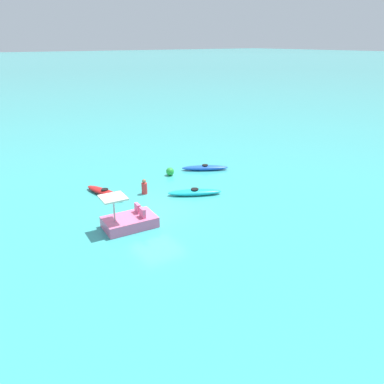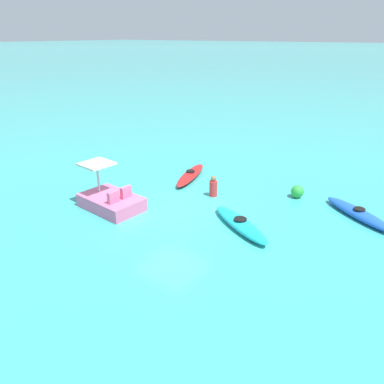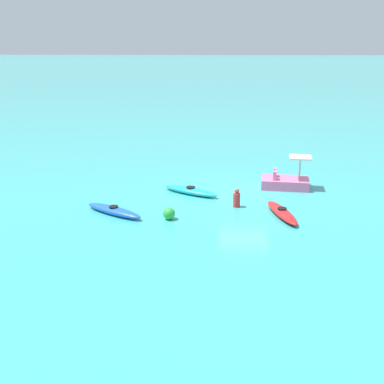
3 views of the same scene
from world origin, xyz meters
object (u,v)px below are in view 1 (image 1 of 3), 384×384
Objects in this scene: kayak_red at (105,192)px; buoy_green at (170,171)px; kayak_cyan at (195,192)px; kayak_blue at (205,168)px; pedal_boat_pink at (129,220)px; person_near_shore at (144,187)px.

kayak_red is 6.10× the size of buoy_green.
kayak_blue is at bearing 135.20° from kayak_cyan.
kayak_cyan is at bearing -10.29° from buoy_green.
pedal_boat_pink is (4.60, -7.97, 0.17)m from kayak_blue.
kayak_red is 2.24m from person_near_shore.
person_near_shore is (1.36, -5.38, 0.22)m from kayak_blue.
kayak_red is 4.40m from pedal_boat_pink.
kayak_cyan is 5.03m from pedal_boat_pink.
kayak_blue is 5.56m from person_near_shore.
person_near_shore is at bearing -57.57° from buoy_green.
kayak_cyan is at bearing -44.80° from kayak_blue.
kayak_red is (-2.93, -4.17, -0.00)m from kayak_cyan.
kayak_blue is 9.20m from pedal_boat_pink.
kayak_cyan is 4.48m from kayak_blue.
buoy_green is at bearing 98.60° from kayak_red.
kayak_blue is (-0.25, 7.32, 0.00)m from kayak_red.
kayak_red is 7.32m from kayak_blue.
kayak_red is at bearing -88.04° from kayak_blue.
kayak_cyan is 0.95× the size of kayak_red.
kayak_cyan is 1.17× the size of pedal_boat_pink.
buoy_green is 3.43m from person_near_shore.
pedal_boat_pink is at bearing -60.03° from kayak_blue.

